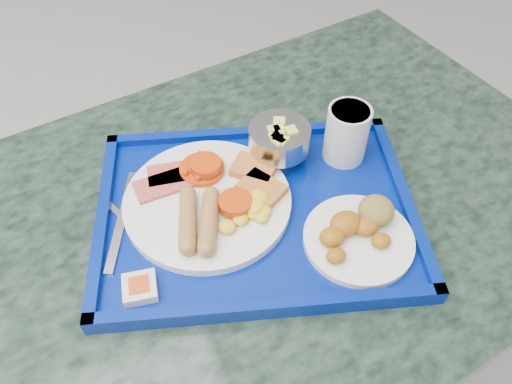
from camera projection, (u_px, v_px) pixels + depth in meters
table at (261, 263)px, 0.91m from camera, size 1.19×0.90×0.68m
tray at (256, 212)px, 0.75m from camera, size 0.54×0.46×0.03m
main_plate at (212, 199)px, 0.75m from camera, size 0.25×0.25×0.04m
bread_plate at (360, 231)px, 0.70m from camera, size 0.16×0.16×0.05m
fruit_bowl at (279, 139)px, 0.79m from camera, size 0.10×0.10×0.07m
juice_cup at (347, 132)px, 0.79m from camera, size 0.07×0.07×0.10m
spoon at (135, 194)px, 0.77m from camera, size 0.08×0.15×0.01m
knife at (122, 220)px, 0.73m from camera, size 0.08×0.18×0.00m
jam_packet at (140, 288)px, 0.65m from camera, size 0.05×0.05×0.02m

